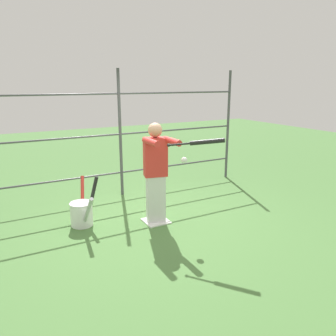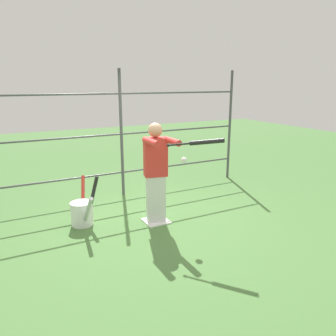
{
  "view_description": "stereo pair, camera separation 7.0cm",
  "coord_description": "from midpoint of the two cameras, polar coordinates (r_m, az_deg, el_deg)",
  "views": [
    {
      "loc": [
        2.28,
        4.64,
        2.3
      ],
      "look_at": [
        -0.13,
        0.19,
        0.97
      ],
      "focal_mm": 35.0,
      "sensor_mm": 36.0,
      "label": 1
    },
    {
      "loc": [
        2.22,
        4.67,
        2.3
      ],
      "look_at": [
        -0.13,
        0.19,
        0.97
      ],
      "focal_mm": 35.0,
      "sensor_mm": 36.0,
      "label": 2
    }
  ],
  "objects": [
    {
      "name": "batter",
      "position": [
        5.34,
        -1.72,
        -0.4
      ],
      "size": [
        0.42,
        0.64,
        1.68
      ],
      "color": "silver",
      "rests_on": "ground"
    },
    {
      "name": "fence_backstop",
      "position": [
        6.72,
        -7.83,
        5.88
      ],
      "size": [
        5.54,
        0.06,
        2.56
      ],
      "color": "#4C4C51",
      "rests_on": "ground"
    },
    {
      "name": "baseball_bat_swinging",
      "position": [
        4.71,
        6.35,
        4.47
      ],
      "size": [
        0.62,
        0.65,
        0.18
      ],
      "color": "black"
    },
    {
      "name": "home_plate",
      "position": [
        5.65,
        -1.73,
        -9.19
      ],
      "size": [
        0.4,
        0.4,
        0.02
      ],
      "color": "white",
      "rests_on": "ground"
    },
    {
      "name": "bat_bucket",
      "position": [
        5.62,
        -14.29,
        -7.41
      ],
      "size": [
        0.49,
        1.16,
        0.81
      ],
      "color": "white",
      "rests_on": "ground"
    },
    {
      "name": "softball_in_flight",
      "position": [
        5.02,
        3.21,
        1.36
      ],
      "size": [
        0.1,
        0.1,
        0.1
      ],
      "color": "white"
    },
    {
      "name": "ground_plane",
      "position": [
        5.66,
        -1.73,
        -9.28
      ],
      "size": [
        24.0,
        24.0,
        0.0
      ],
      "primitive_type": "plane",
      "color": "#4C7A3D"
    }
  ]
}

